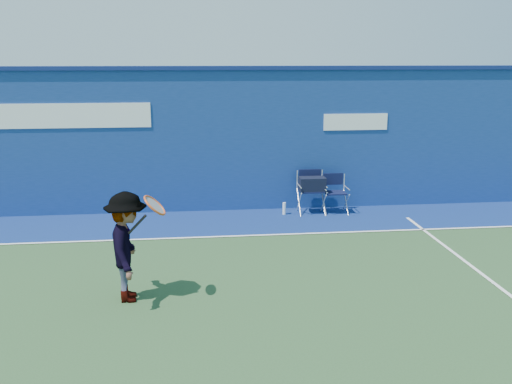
{
  "coord_description": "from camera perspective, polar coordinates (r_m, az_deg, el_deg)",
  "views": [
    {
      "loc": [
        0.19,
        -6.39,
        3.25
      ],
      "look_at": [
        1.18,
        2.6,
        1.0
      ],
      "focal_mm": 38.0,
      "sensor_mm": 36.0,
      "label": 1
    }
  ],
  "objects": [
    {
      "name": "directors_chair_left",
      "position": [
        11.61,
        5.87,
        -0.41
      ],
      "size": [
        0.55,
        0.49,
        0.91
      ],
      "color": "silver",
      "rests_on": "ground"
    },
    {
      "name": "water_bottle",
      "position": [
        11.51,
        2.99,
        -1.76
      ],
      "size": [
        0.07,
        0.07,
        0.27
      ],
      "primitive_type": "cylinder",
      "color": "white",
      "rests_on": "ground"
    },
    {
      "name": "court_lines",
      "position": [
        7.7,
        -7.22,
        -11.0
      ],
      "size": [
        24.0,
        12.0,
        0.01
      ],
      "color": "white",
      "rests_on": "out_of_bounds_strip"
    },
    {
      "name": "tennis_player",
      "position": [
        7.56,
        -13.37,
        -5.63
      ],
      "size": [
        0.87,
        1.02,
        1.52
      ],
      "color": "#EA4738",
      "rests_on": "ground"
    },
    {
      "name": "directors_chair_right",
      "position": [
        11.7,
        8.28,
        -0.97
      ],
      "size": [
        0.5,
        0.44,
        0.83
      ],
      "color": "silver",
      "rests_on": "ground"
    },
    {
      "name": "ground",
      "position": [
        7.17,
        -7.28,
        -13.11
      ],
      "size": [
        80.0,
        80.0,
        0.0
      ],
      "primitive_type": "plane",
      "color": "#2A4826",
      "rests_on": "ground"
    },
    {
      "name": "out_of_bounds_strip",
      "position": [
        10.98,
        -6.98,
        -3.32
      ],
      "size": [
        24.0,
        1.8,
        0.01
      ],
      "primitive_type": "cube",
      "color": "navy",
      "rests_on": "ground"
    },
    {
      "name": "stadium_wall",
      "position": [
        11.71,
        -7.17,
        5.53
      ],
      "size": [
        24.0,
        0.5,
        3.08
      ],
      "color": "navy",
      "rests_on": "ground"
    }
  ]
}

